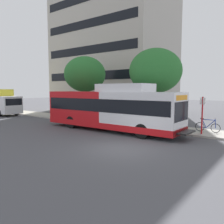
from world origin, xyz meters
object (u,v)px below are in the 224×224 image
(transit_bus, at_px, (110,109))
(bus_stop_sign_pole, at_px, (202,113))
(street_tree_mid_block, at_px, (85,74))
(bicycle_parked, at_px, (208,126))
(street_tree_near_stop, at_px, (155,71))

(transit_bus, relative_size, bus_stop_sign_pole, 4.71)
(bus_stop_sign_pole, bearing_deg, street_tree_mid_block, 82.76)
(bicycle_parked, bearing_deg, transit_bus, 116.63)
(bus_stop_sign_pole, relative_size, street_tree_near_stop, 0.40)
(transit_bus, relative_size, street_tree_mid_block, 1.86)
(transit_bus, bearing_deg, bus_stop_sign_pole, -71.59)
(street_tree_near_stop, bearing_deg, transit_bus, 153.29)
(bicycle_parked, bearing_deg, bus_stop_sign_pole, 174.87)
(street_tree_near_stop, bearing_deg, street_tree_mid_block, 90.47)
(bicycle_parked, xyz_separation_m, street_tree_mid_block, (0.49, 12.84, 4.28))
(bicycle_parked, distance_m, street_tree_mid_block, 13.54)
(bus_stop_sign_pole, height_order, bicycle_parked, bus_stop_sign_pole)
(transit_bus, relative_size, street_tree_near_stop, 1.86)
(bus_stop_sign_pole, bearing_deg, bicycle_parked, -5.13)
(bicycle_parked, height_order, street_tree_near_stop, street_tree_near_stop)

